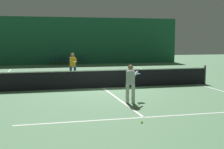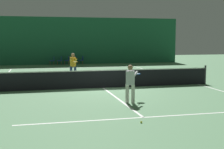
{
  "view_description": "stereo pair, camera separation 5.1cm",
  "coord_description": "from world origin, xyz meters",
  "views": [
    {
      "loc": [
        -3.4,
        -15.86,
        2.57
      ],
      "look_at": [
        0.09,
        -1.62,
        0.89
      ],
      "focal_mm": 50.0,
      "sensor_mm": 36.0,
      "label": 1
    },
    {
      "loc": [
        -3.35,
        -15.88,
        2.57
      ],
      "look_at": [
        0.09,
        -1.62,
        0.89
      ],
      "focal_mm": 50.0,
      "sensor_mm": 36.0,
      "label": 2
    }
  ],
  "objects": [
    {
      "name": "ground_plane",
      "position": [
        0.0,
        0.0,
        0.0
      ],
      "size": [
        60.0,
        60.0,
        0.0
      ],
      "primitive_type": "plane",
      "color": "#56845B"
    },
    {
      "name": "backdrop_curtain",
      "position": [
        0.0,
        15.94,
        2.37
      ],
      "size": [
        23.0,
        0.12,
        4.74
      ],
      "color": "#1E5B3D",
      "rests_on": "ground"
    },
    {
      "name": "court_line_baseline_far",
      "position": [
        0.0,
        11.9,
        0.0
      ],
      "size": [
        11.0,
        0.1,
        0.0
      ],
      "color": "white",
      "rests_on": "ground"
    },
    {
      "name": "court_line_service_far",
      "position": [
        0.0,
        6.4,
        0.0
      ],
      "size": [
        8.25,
        0.1,
        0.0
      ],
      "color": "white",
      "rests_on": "ground"
    },
    {
      "name": "court_line_service_near",
      "position": [
        0.0,
        -6.4,
        0.0
      ],
      "size": [
        8.25,
        0.1,
        0.0
      ],
      "color": "white",
      "rests_on": "ground"
    },
    {
      "name": "court_line_sideline_right",
      "position": [
        5.5,
        0.0,
        0.0
      ],
      "size": [
        0.1,
        23.8,
        0.0
      ],
      "color": "white",
      "rests_on": "ground"
    },
    {
      "name": "court_line_centre",
      "position": [
        0.0,
        0.0,
        0.0
      ],
      "size": [
        0.1,
        12.8,
        0.0
      ],
      "color": "white",
      "rests_on": "ground"
    },
    {
      "name": "tennis_net",
      "position": [
        0.0,
        0.0,
        0.51
      ],
      "size": [
        12.0,
        0.1,
        1.07
      ],
      "color": "black",
      "rests_on": "ground"
    },
    {
      "name": "player_near",
      "position": [
        0.26,
        -4.09,
        0.9
      ],
      "size": [
        1.0,
        1.27,
        1.55
      ],
      "rotation": [
        0.0,
        0.0,
        0.99
      ],
      "color": "beige",
      "rests_on": "ground"
    },
    {
      "name": "player_far",
      "position": [
        -1.12,
        3.91,
        0.97
      ],
      "size": [
        0.42,
        1.35,
        1.67
      ],
      "rotation": [
        0.0,
        0.0,
        -1.56
      ],
      "color": "navy",
      "rests_on": "ground"
    },
    {
      "name": "courtside_chair_0",
      "position": [
        -1.83,
        15.39,
        0.49
      ],
      "size": [
        0.44,
        0.44,
        0.84
      ],
      "rotation": [
        0.0,
        0.0,
        -1.57
      ],
      "color": "brown",
      "rests_on": "ground"
    },
    {
      "name": "courtside_chair_1",
      "position": [
        -1.11,
        15.39,
        0.49
      ],
      "size": [
        0.44,
        0.44,
        0.84
      ],
      "rotation": [
        0.0,
        0.0,
        -1.57
      ],
      "color": "brown",
      "rests_on": "ground"
    },
    {
      "name": "courtside_chair_2",
      "position": [
        -0.39,
        15.39,
        0.49
      ],
      "size": [
        0.44,
        0.44,
        0.84
      ],
      "rotation": [
        0.0,
        0.0,
        -1.57
      ],
      "color": "brown",
      "rests_on": "ground"
    },
    {
      "name": "courtside_chair_3",
      "position": [
        0.33,
        15.39,
        0.49
      ],
      "size": [
        0.44,
        0.44,
        0.84
      ],
      "rotation": [
        0.0,
        0.0,
        -1.57
      ],
      "color": "brown",
      "rests_on": "ground"
    },
    {
      "name": "courtside_chair_4",
      "position": [
        1.04,
        15.39,
        0.49
      ],
      "size": [
        0.44,
        0.44,
        0.84
      ],
      "rotation": [
        0.0,
        0.0,
        -1.57
      ],
      "color": "brown",
      "rests_on": "ground"
    },
    {
      "name": "tennis_ball",
      "position": [
        -0.3,
        -7.05,
        0.03
      ],
      "size": [
        0.07,
        0.07,
        0.07
      ],
      "color": "#D1DB33",
      "rests_on": "ground"
    }
  ]
}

